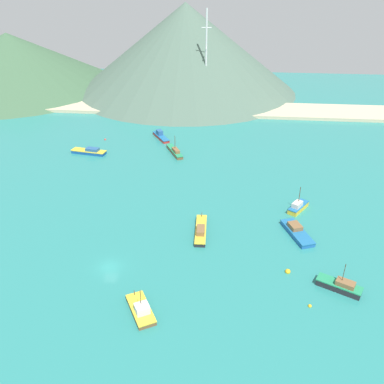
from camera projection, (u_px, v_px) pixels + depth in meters
ground at (142, 193)px, 103.99m from camera, size 260.00×280.00×0.50m
fishing_boat_0 at (297, 232)px, 86.94m from camera, size 6.41×10.51×1.90m
fishing_boat_1 at (340, 286)px, 71.93m from camera, size 7.96×5.62×5.68m
fishing_boat_2 at (175, 151)px, 124.87m from camera, size 6.44×10.52×5.99m
fishing_boat_3 at (89, 151)px, 124.85m from camera, size 11.00×4.52×1.91m
fishing_boat_5 at (161, 136)px, 136.14m from camera, size 7.02×9.75×2.43m
fishing_boat_6 at (201, 230)px, 87.36m from camera, size 2.66×11.13×1.98m
fishing_boat_7 at (298, 207)px, 95.47m from camera, size 5.53×6.75×6.21m
fishing_boat_8 at (141, 309)px, 67.08m from camera, size 6.38×8.25×5.14m
buoy_0 at (105, 140)px, 135.06m from camera, size 0.62×0.62×0.62m
buoy_1 at (288, 272)px, 76.31m from camera, size 1.01×1.01×1.01m
buoy_2 at (310, 306)px, 68.64m from camera, size 0.61×0.61×0.61m
beach_strip at (177, 108)px, 164.12m from camera, size 247.00×18.14×1.20m
hill_west at (11, 61)px, 189.29m from camera, size 99.32×99.32×24.35m
hill_central at (186, 48)px, 180.70m from camera, size 99.19×99.19×37.29m
radio_tower at (206, 59)px, 157.70m from camera, size 3.69×2.95×36.91m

